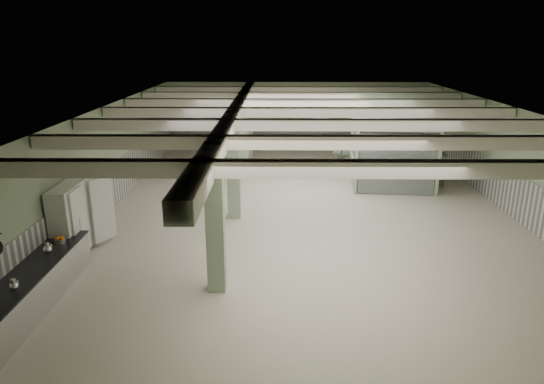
{
  "coord_description": "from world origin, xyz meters",
  "views": [
    {
      "loc": [
        -1.08,
        -16.51,
        5.79
      ],
      "look_at": [
        -1.21,
        -2.29,
        1.3
      ],
      "focal_mm": 32.0,
      "sensor_mm": 36.0,
      "label": 1
    }
  ],
  "objects_px": {
    "walkin_cooler": "(76,220)",
    "guard_booth": "(393,142)",
    "filing_cabinet": "(439,169)",
    "prep_counter": "(30,291)"
  },
  "relations": [
    {
      "from": "walkin_cooler",
      "to": "guard_booth",
      "type": "relative_size",
      "value": 0.61
    },
    {
      "from": "guard_booth",
      "to": "filing_cabinet",
      "type": "xyz_separation_m",
      "value": [
        1.99,
        0.13,
        -1.15
      ]
    },
    {
      "from": "prep_counter",
      "to": "guard_booth",
      "type": "height_order",
      "value": "guard_booth"
    },
    {
      "from": "walkin_cooler",
      "to": "filing_cabinet",
      "type": "height_order",
      "value": "walkin_cooler"
    },
    {
      "from": "walkin_cooler",
      "to": "guard_booth",
      "type": "height_order",
      "value": "guard_booth"
    },
    {
      "from": "filing_cabinet",
      "to": "walkin_cooler",
      "type": "bearing_deg",
      "value": -138.64
    },
    {
      "from": "walkin_cooler",
      "to": "guard_booth",
      "type": "xyz_separation_m",
      "value": [
        10.28,
        6.79,
        0.81
      ]
    },
    {
      "from": "prep_counter",
      "to": "filing_cabinet",
      "type": "height_order",
      "value": "filing_cabinet"
    },
    {
      "from": "prep_counter",
      "to": "guard_booth",
      "type": "relative_size",
      "value": 1.4
    },
    {
      "from": "prep_counter",
      "to": "filing_cabinet",
      "type": "xyz_separation_m",
      "value": [
        12.19,
        9.92,
        0.2
      ]
    }
  ]
}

